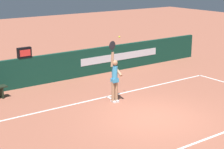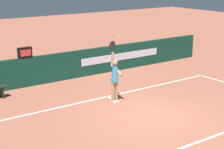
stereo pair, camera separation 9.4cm
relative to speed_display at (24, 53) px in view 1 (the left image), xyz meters
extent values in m
plane|color=#A15A44|center=(2.09, -5.98, -1.53)|extent=(60.00, 60.00, 0.00)
cube|color=white|center=(2.09, -3.18, -1.53)|extent=(11.09, 0.09, 0.00)
cube|color=white|center=(2.09, -8.23, -1.53)|extent=(11.09, 0.09, 0.00)
cube|color=white|center=(2.09, -3.33, -1.53)|extent=(0.09, 0.30, 0.00)
cube|color=#103C2E|center=(2.09, 0.00, -0.88)|extent=(16.54, 0.16, 1.31)
cube|color=silver|center=(5.13, -0.08, -0.83)|extent=(4.75, 0.01, 0.36)
cube|color=black|center=(0.00, 0.00, 0.00)|extent=(0.61, 0.19, 0.45)
cube|color=red|center=(0.00, -0.10, 0.00)|extent=(0.47, 0.01, 0.28)
cylinder|color=#A77C5A|center=(2.04, -3.87, -1.11)|extent=(0.12, 0.12, 0.84)
cylinder|color=#A77C5A|center=(1.89, -3.87, -1.11)|extent=(0.12, 0.12, 0.84)
cube|color=white|center=(2.04, -3.89, -1.50)|extent=(0.11, 0.24, 0.07)
cube|color=white|center=(1.89, -3.89, -1.50)|extent=(0.11, 0.24, 0.07)
cylinder|color=#3892C4|center=(1.97, -3.87, -0.40)|extent=(0.22, 0.22, 0.59)
cube|color=#3892C4|center=(1.97, -3.87, -0.65)|extent=(0.26, 0.22, 0.16)
sphere|color=#A77C5A|center=(1.97, -3.87, 0.03)|extent=(0.22, 0.22, 0.22)
cylinder|color=#A77C5A|center=(1.86, -3.87, 0.18)|extent=(0.14, 0.10, 0.56)
cylinder|color=#A77C5A|center=(2.08, -3.93, -0.30)|extent=(0.12, 0.48, 0.34)
ellipsoid|color=black|center=(1.86, -3.87, 0.71)|extent=(0.33, 0.04, 0.38)
cylinder|color=black|center=(1.86, -3.87, 0.52)|extent=(0.03, 0.03, 0.18)
sphere|color=#CBE02C|center=(2.25, -3.78, 0.98)|extent=(0.07, 0.07, 0.07)
cube|color=black|center=(-1.41, -0.83, -1.29)|extent=(0.08, 0.32, 0.47)
camera|label=1|loc=(-6.31, -15.15, 3.40)|focal=61.16mm
camera|label=2|loc=(-6.24, -15.21, 3.40)|focal=61.16mm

